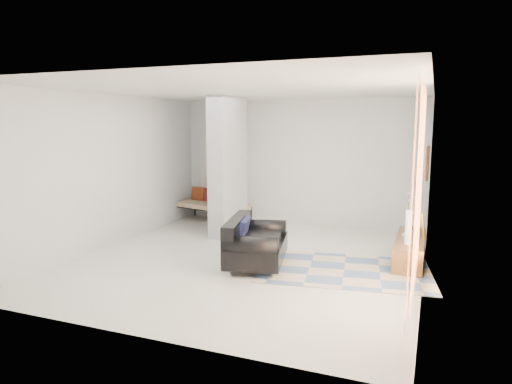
% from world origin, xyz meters
% --- Properties ---
extents(floor, '(6.00, 6.00, 0.00)m').
position_xyz_m(floor, '(0.00, 0.00, 0.00)').
color(floor, silver).
rests_on(floor, ground).
extents(ceiling, '(6.00, 6.00, 0.00)m').
position_xyz_m(ceiling, '(0.00, 0.00, 2.80)').
color(ceiling, white).
rests_on(ceiling, wall_back).
extents(wall_back, '(6.00, 0.00, 6.00)m').
position_xyz_m(wall_back, '(0.00, 3.00, 1.40)').
color(wall_back, silver).
rests_on(wall_back, ground).
extents(wall_front, '(6.00, 0.00, 6.00)m').
position_xyz_m(wall_front, '(0.00, -3.00, 1.40)').
color(wall_front, silver).
rests_on(wall_front, ground).
extents(wall_left, '(0.00, 6.00, 6.00)m').
position_xyz_m(wall_left, '(-2.75, 0.00, 1.40)').
color(wall_left, silver).
rests_on(wall_left, ground).
extents(wall_right, '(0.00, 6.00, 6.00)m').
position_xyz_m(wall_right, '(2.75, 0.00, 1.40)').
color(wall_right, silver).
rests_on(wall_right, ground).
extents(partition_column, '(0.35, 1.20, 2.80)m').
position_xyz_m(partition_column, '(-1.10, 1.60, 1.40)').
color(partition_column, '#A3A8AA').
rests_on(partition_column, floor).
extents(hallway_door, '(0.85, 0.06, 2.04)m').
position_xyz_m(hallway_door, '(-2.10, 2.96, 1.02)').
color(hallway_door, silver).
rests_on(hallway_door, floor).
extents(curtain, '(0.00, 2.55, 2.55)m').
position_xyz_m(curtain, '(2.67, -1.15, 1.45)').
color(curtain, '#FF8043').
rests_on(curtain, wall_right).
extents(wall_art, '(0.04, 0.45, 0.55)m').
position_xyz_m(wall_art, '(2.72, 0.90, 1.65)').
color(wall_art, '#391C0F').
rests_on(wall_art, wall_right).
extents(media_console, '(0.45, 1.69, 0.80)m').
position_xyz_m(media_console, '(2.52, 0.90, 0.21)').
color(media_console, brown).
rests_on(media_console, floor).
extents(loveseat, '(1.14, 1.61, 0.76)m').
position_xyz_m(loveseat, '(0.17, -0.21, 0.36)').
color(loveseat, silver).
rests_on(loveseat, floor).
extents(daybed, '(1.83, 1.07, 0.77)m').
position_xyz_m(daybed, '(-1.92, 2.48, 0.42)').
color(daybed, black).
rests_on(daybed, floor).
extents(area_rug, '(2.83, 2.10, 0.01)m').
position_xyz_m(area_rug, '(1.60, 0.03, 0.01)').
color(area_rug, '#BFB092').
rests_on(area_rug, floor).
extents(cylinder_lamp, '(0.10, 0.10, 0.54)m').
position_xyz_m(cylinder_lamp, '(2.50, 0.46, 0.67)').
color(cylinder_lamp, silver).
rests_on(cylinder_lamp, media_console).
extents(bronze_figurine, '(0.14, 0.14, 0.26)m').
position_xyz_m(bronze_figurine, '(2.47, 1.60, 0.53)').
color(bronze_figurine, '#311E15').
rests_on(bronze_figurine, media_console).
extents(vase, '(0.17, 0.17, 0.17)m').
position_xyz_m(vase, '(2.47, 0.77, 0.49)').
color(vase, white).
rests_on(vase, media_console).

